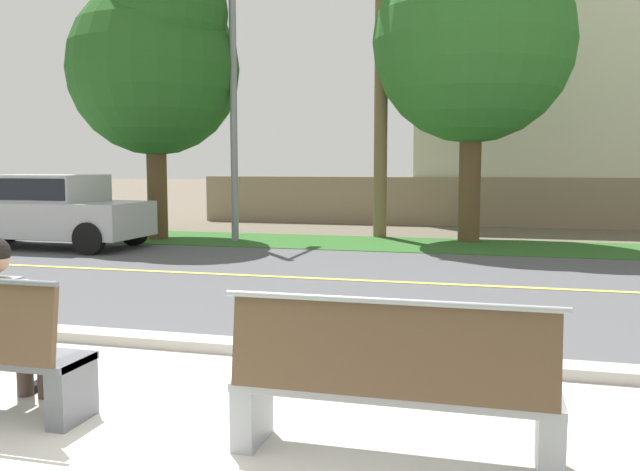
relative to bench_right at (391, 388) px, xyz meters
The scene contains 14 objects.
ground_plane 7.81m from the bench_right, 101.24° to the left, with size 140.00×140.00×0.00m, color #665B4C.
sidewalk_pavement 1.59m from the bench_right, behind, with size 44.00×3.60×0.01m, color beige.
curb_edge 2.54m from the bench_right, 127.32° to the left, with size 44.00×0.30×0.11m, color #ADA89E.
street_asphalt 6.34m from the bench_right, 103.89° to the left, with size 52.00×8.00×0.01m, color #515156.
road_centre_line 6.34m from the bench_right, 103.89° to the left, with size 48.00×0.14×0.01m, color #E0CC4C.
far_verge_grass 11.12m from the bench_right, 97.86° to the left, with size 48.00×2.80×0.02m, color #2D6026.
bench_right is the anchor object (origin of this frame).
seated_person_grey 2.76m from the bench_right, behind, with size 0.52×0.68×1.25m.
car_silver_near 12.21m from the bench_right, 135.59° to the left, with size 4.30×1.86×1.54m.
streetlamp 12.51m from the bench_right, 115.93° to the left, with size 0.24×2.10×6.85m.
shade_tree_far_left 13.28m from the bench_right, 123.86° to the left, with size 3.94×3.94×6.49m.
shade_tree_left 12.66m from the bench_right, 89.86° to the left, with size 4.46×4.46×7.36m.
garden_wall 16.25m from the bench_right, 96.67° to the left, with size 13.00×0.36×1.40m, color gray.
house_across_street 19.87m from the bench_right, 80.70° to the left, with size 10.99×6.91×7.43m.
Camera 1 is at (2.10, -3.41, 1.73)m, focal length 38.11 mm.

